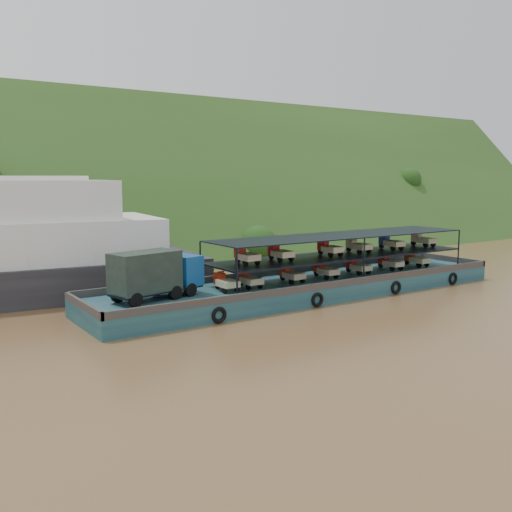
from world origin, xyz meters
TOP-DOWN VIEW (x-y plane):
  - ground at (0.00, 0.00)m, footprint 160.00×160.00m
  - hillside at (0.00, 36.00)m, footprint 140.00×39.60m
  - cargo_barge at (0.88, 1.40)m, footprint 35.00×7.18m

SIDE VIEW (x-z plane):
  - ground at x=0.00m, z-range 0.00..0.00m
  - hillside at x=0.00m, z-range -19.80..19.80m
  - cargo_barge at x=0.88m, z-range -1.17..3.37m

